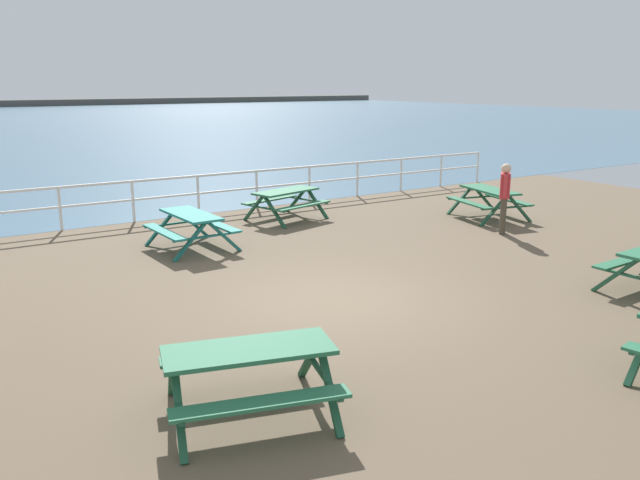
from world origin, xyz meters
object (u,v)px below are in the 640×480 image
at_px(picnic_table_near_right, 191,222).
at_px(picnic_table_corner, 286,197).
at_px(visitor, 504,194).
at_px(picnic_table_near_left, 489,196).
at_px(picnic_table_seaward, 249,365).

distance_m(picnic_table_near_right, picnic_table_corner, 3.54).
relative_size(picnic_table_corner, visitor, 1.28).
bearing_deg(picnic_table_near_left, visitor, 155.79).
distance_m(picnic_table_corner, visitor, 5.46).
height_order(picnic_table_seaward, visitor, visitor).
xyz_separation_m(picnic_table_near_left, picnic_table_corner, (-4.58, 2.73, 0.00)).
relative_size(picnic_table_near_left, picnic_table_near_right, 1.12).
relative_size(picnic_table_near_left, picnic_table_seaward, 0.97).
xyz_separation_m(picnic_table_near_left, picnic_table_seaward, (-9.98, -5.84, 0.00)).
height_order(picnic_table_near_right, picnic_table_seaward, same).
xyz_separation_m(picnic_table_seaward, picnic_table_corner, (5.39, 8.57, 0.00)).
bearing_deg(picnic_table_corner, visitor, -64.60).
xyz_separation_m(picnic_table_near_right, visitor, (6.72, -2.66, 0.36)).
distance_m(picnic_table_near_left, picnic_table_corner, 5.33).
relative_size(picnic_table_near_right, picnic_table_seaward, 0.87).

